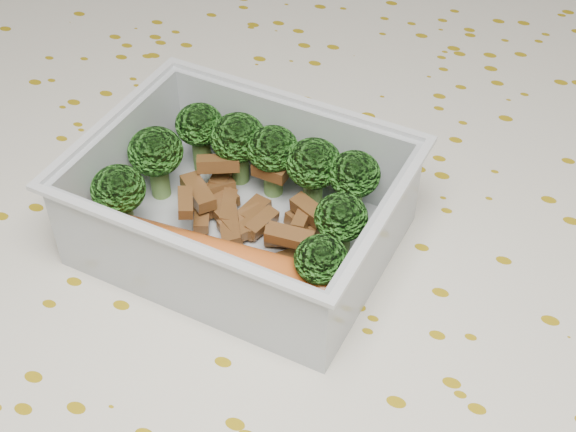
% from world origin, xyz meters
% --- Properties ---
extents(dining_table, '(1.40, 0.90, 0.75)m').
position_xyz_m(dining_table, '(0.00, 0.00, 0.67)').
color(dining_table, brown).
rests_on(dining_table, ground).
extents(tablecloth, '(1.46, 0.96, 0.19)m').
position_xyz_m(tablecloth, '(0.00, 0.00, 0.72)').
color(tablecloth, silver).
rests_on(tablecloth, dining_table).
extents(lunch_container, '(0.18, 0.15, 0.06)m').
position_xyz_m(lunch_container, '(-0.03, -0.01, 0.78)').
color(lunch_container, silver).
rests_on(lunch_container, tablecloth).
extents(broccoli_florets, '(0.15, 0.10, 0.05)m').
position_xyz_m(broccoli_florets, '(-0.04, 0.01, 0.79)').
color(broccoli_florets, '#608C3F').
rests_on(broccoli_florets, lunch_container).
extents(meat_pile, '(0.09, 0.07, 0.03)m').
position_xyz_m(meat_pile, '(-0.04, -0.00, 0.77)').
color(meat_pile, brown).
rests_on(meat_pile, lunch_container).
extents(sausage, '(0.15, 0.03, 0.03)m').
position_xyz_m(sausage, '(-0.03, -0.05, 0.77)').
color(sausage, '#D35E21').
rests_on(sausage, lunch_container).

